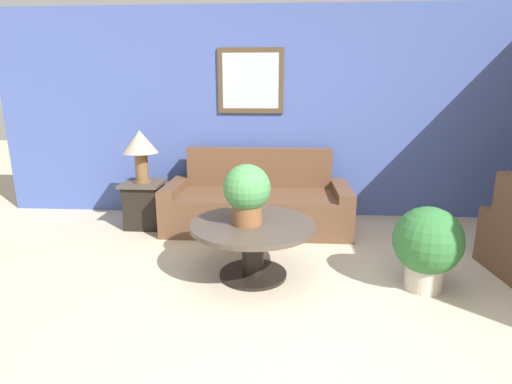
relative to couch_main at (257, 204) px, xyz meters
name	(u,v)px	position (x,y,z in m)	size (l,w,h in m)	color
ground_plane	(305,343)	(0.46, -2.25, -0.29)	(20.00, 20.00, 0.00)	#BCAD93
wall_back	(296,114)	(0.45, 0.58, 1.02)	(7.71, 0.09, 2.60)	#42569E
couch_main	(257,204)	(0.00, 0.00, 0.00)	(2.14, 0.89, 0.91)	brown
coffee_table	(253,238)	(0.05, -1.30, 0.07)	(1.09, 1.09, 0.50)	black
side_table	(144,204)	(-1.35, -0.07, -0.01)	(0.47, 0.47, 0.55)	black
table_lamp	(140,146)	(-1.35, -0.07, 0.69)	(0.41, 0.41, 0.61)	brown
potted_plant_on_table	(247,192)	(0.00, -1.32, 0.49)	(0.40, 0.40, 0.52)	brown
potted_plant_floor	(427,244)	(1.48, -1.44, 0.11)	(0.55, 0.55, 0.71)	beige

